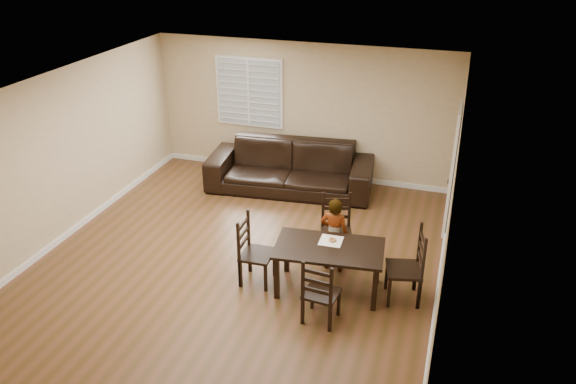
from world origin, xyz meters
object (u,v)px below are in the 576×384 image
object	(u,v)px
child	(334,235)
chair_left	(249,252)
dining_table	(329,253)
chair_near	(336,227)
donut	(332,239)
chair_far	(318,297)
chair_right	(414,269)
sofa	(290,167)

from	to	relation	value
child	chair_left	bearing A→B (deg)	34.38
dining_table	chair_near	xyz separation A→B (m)	(-0.13, 0.96, -0.14)
chair_near	donut	bearing A→B (deg)	-97.99
chair_far	child	distance (m)	1.35
chair_right	donut	bearing A→B (deg)	-104.59
donut	sofa	distance (m)	3.22
dining_table	child	xyz separation A→B (m)	(-0.06, 0.54, -0.02)
dining_table	child	world-z (taller)	child
dining_table	chair_left	xyz separation A→B (m)	(-1.15, -0.11, -0.14)
chair_left	chair_right	size ratio (longest dim) A/B	0.96
chair_far	chair_left	world-z (taller)	chair_left
child	chair_near	bearing A→B (deg)	-77.08
chair_right	chair_near	bearing A→B (deg)	-135.71
chair_left	donut	size ratio (longest dim) A/B	9.40
chair_left	child	bearing A→B (deg)	-60.59
chair_right	sofa	xyz separation A→B (m)	(-2.67, 2.86, -0.04)
chair_left	donut	world-z (taller)	chair_left
chair_near	sofa	bearing A→B (deg)	107.11
chair_near	sofa	xyz separation A→B (m)	(-1.39, 2.04, -0.01)
chair_far	donut	distance (m)	1.01
chair_left	child	size ratio (longest dim) A/B	0.89
sofa	child	bearing A→B (deg)	-65.05
chair_far	child	world-z (taller)	child
chair_left	chair_right	distance (m)	2.31
chair_right	chair_left	bearing A→B (deg)	-96.85
child	chair_far	bearing A→B (deg)	98.64
dining_table	chair_far	xyz separation A→B (m)	(0.06, -0.79, -0.18)
chair_left	dining_table	bearing A→B (deg)	-85.84
donut	sofa	world-z (taller)	sofa
chair_far	sofa	bearing A→B (deg)	-61.93
child	sofa	bearing A→B (deg)	-55.75
dining_table	donut	bearing A→B (deg)	83.66
chair_far	child	bearing A→B (deg)	-79.43
chair_far	child	xyz separation A→B (m)	(-0.12, 1.33, 0.15)
chair_right	child	world-z (taller)	child
child	donut	world-z (taller)	child
chair_far	dining_table	bearing A→B (deg)	-80.11
chair_near	chair_far	distance (m)	1.76
chair_near	chair_right	world-z (taller)	chair_right
child	donut	size ratio (longest dim) A/B	10.60
chair_right	donut	xyz separation A→B (m)	(-1.15, 0.03, 0.23)
donut	chair_far	bearing A→B (deg)	-86.38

